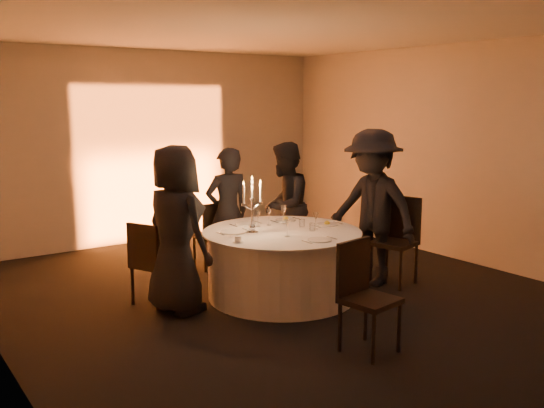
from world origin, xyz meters
TOP-DOWN VIEW (x-y plane):
  - floor at (0.00, 0.00)m, footprint 7.00×7.00m
  - ceiling at (0.00, 0.00)m, footprint 7.00×7.00m
  - wall_back at (0.00, 3.50)m, footprint 7.00×0.00m
  - wall_right at (3.00, 0.00)m, footprint 0.00×7.00m
  - uplighter_fixture at (0.00, 3.20)m, footprint 0.25×0.12m
  - banquet_table at (0.00, 0.00)m, footprint 1.80×1.80m
  - chair_left at (-1.35, 0.60)m, footprint 0.54×0.54m
  - chair_back_left at (-0.08, 1.45)m, footprint 0.41×0.41m
  - chair_back_right at (0.83, 1.04)m, footprint 0.54×0.54m
  - chair_right at (1.49, -0.36)m, footprint 0.57×0.57m
  - chair_front at (-0.28, -1.62)m, footprint 0.50×0.50m
  - guest_left at (-1.20, 0.25)m, footprint 0.73×0.97m
  - guest_back_left at (-0.07, 1.08)m, footprint 0.62×0.43m
  - guest_back_right at (0.75, 0.98)m, footprint 1.04×1.00m
  - guest_right at (1.19, -0.21)m, footprint 0.91×1.33m
  - plate_left at (-0.49, 0.25)m, footprint 0.35×0.29m
  - plate_back_left at (-0.14, 0.55)m, footprint 0.36×0.25m
  - plate_back_right at (0.38, 0.46)m, footprint 0.35×0.25m
  - plate_right at (0.63, -0.04)m, footprint 0.36×0.26m
  - plate_front at (0.05, -0.61)m, footprint 0.36×0.25m
  - coffee_cup at (-0.70, -0.19)m, footprint 0.11×0.11m
  - candelabra at (-0.35, 0.07)m, footprint 0.27×0.13m
  - wine_glass_a at (0.05, 0.34)m, footprint 0.07×0.07m
  - wine_glass_b at (0.25, 0.31)m, footprint 0.07×0.07m
  - wine_glass_c at (0.37, -0.14)m, footprint 0.07×0.07m
  - wine_glass_d at (-0.09, 0.35)m, footprint 0.07×0.07m
  - wine_glass_e at (-0.12, -0.26)m, footprint 0.07×0.07m
  - wine_glass_f at (0.34, 0.45)m, footprint 0.07×0.07m
  - tumbler_a at (-0.31, 0.15)m, footprint 0.07×0.07m
  - tumbler_b at (0.28, -0.19)m, footprint 0.07×0.07m
  - tumbler_c at (0.32, 0.05)m, footprint 0.07×0.07m

SIDE VIEW (x-z plane):
  - floor at x=0.00m, z-range 0.00..0.00m
  - uplighter_fixture at x=0.00m, z-range 0.00..0.10m
  - banquet_table at x=0.00m, z-range 0.00..0.77m
  - chair_back_right at x=0.83m, z-range 0.05..0.94m
  - chair_back_left at x=-0.08m, z-range 0.05..0.96m
  - chair_left at x=-1.35m, z-range 0.06..0.98m
  - chair_front at x=-0.28m, z-range 0.06..1.06m
  - chair_right at x=1.49m, z-range 0.07..1.13m
  - plate_back_left at x=-0.14m, z-range 0.77..0.78m
  - plate_front at x=0.05m, z-range 0.77..0.78m
  - plate_left at x=-0.49m, z-range 0.77..0.78m
  - plate_right at x=0.63m, z-range 0.75..0.83m
  - plate_back_right at x=0.38m, z-range 0.75..0.83m
  - coffee_cup at x=-0.70m, z-range 0.77..0.83m
  - tumbler_a at x=-0.31m, z-range 0.77..0.86m
  - tumbler_b at x=0.28m, z-range 0.77..0.86m
  - tumbler_c at x=0.32m, z-range 0.77..0.86m
  - guest_back_left at x=-0.07m, z-range 0.00..1.65m
  - guest_back_right at x=0.75m, z-range 0.00..1.69m
  - guest_left at x=-1.20m, z-range 0.00..1.78m
  - wine_glass_a at x=0.05m, z-range 0.81..1.00m
  - wine_glass_b at x=0.25m, z-range 0.81..1.00m
  - wine_glass_c at x=0.37m, z-range 0.81..1.00m
  - wine_glass_d at x=-0.09m, z-range 0.81..1.00m
  - wine_glass_e at x=-0.12m, z-range 0.81..1.00m
  - wine_glass_f at x=0.34m, z-range 0.81..1.00m
  - guest_right at x=1.19m, z-range 0.00..1.89m
  - candelabra at x=-0.35m, z-range 0.67..1.32m
  - wall_back at x=0.00m, z-range -2.00..5.00m
  - wall_right at x=3.00m, z-range -2.00..5.00m
  - ceiling at x=0.00m, z-range 3.00..3.00m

